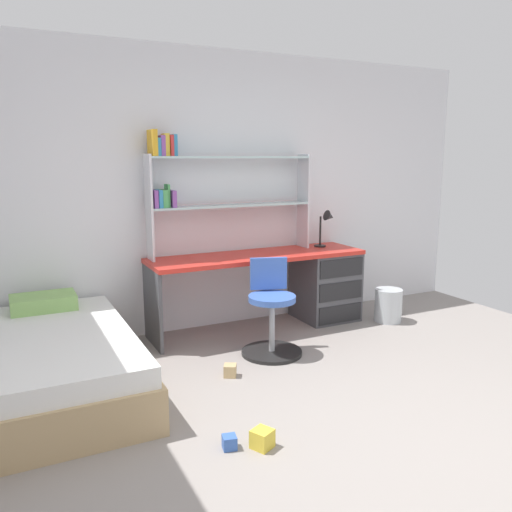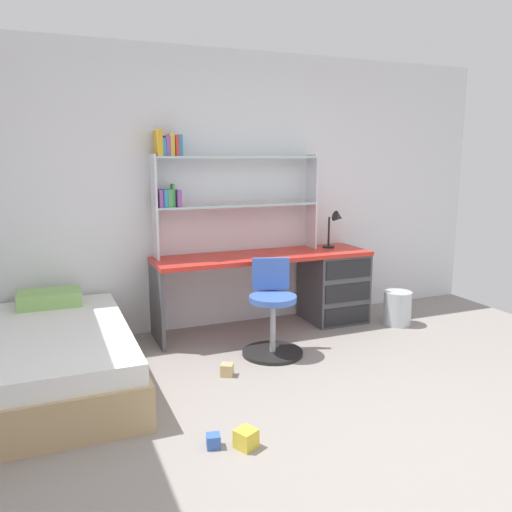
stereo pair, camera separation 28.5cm
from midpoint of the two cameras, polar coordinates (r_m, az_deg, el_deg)
name	(u,v)px [view 2 (the right image)]	position (r m, az deg, el deg)	size (l,w,h in m)	color
ground_plane	(399,459)	(3.27, 17.98, -20.49)	(5.66, 6.31, 0.02)	gray
room_shell	(128,210)	(3.44, -11.58, 5.00)	(5.66, 6.31, 2.66)	silver
desk	(316,282)	(5.30, 8.10, -2.85)	(2.12, 0.58, 0.74)	red
bookshelf_hutch	(215,183)	(4.89, -2.83, 8.04)	(1.62, 0.22, 1.15)	silver
desk_lamp	(336,223)	(5.38, 10.30, 3.57)	(0.20, 0.17, 0.38)	black
swivel_chair	(272,317)	(4.45, 3.66, -6.73)	(0.52, 0.52, 0.81)	black
bed_platform	(54,358)	(4.08, -19.43, -10.50)	(1.11, 1.85, 0.56)	tan
waste_bin	(397,308)	(5.47, 16.71, -5.49)	(0.28, 0.28, 0.34)	silver
toy_block_blue_0	(213,441)	(3.20, -2.01, -19.67)	(0.08, 0.08, 0.08)	#3860B7
toy_block_natural_1	(227,370)	(4.10, -1.16, -12.40)	(0.09, 0.09, 0.09)	tan
toy_block_yellow_2	(246,439)	(3.19, 1.61, -19.46)	(0.11, 0.11, 0.11)	gold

